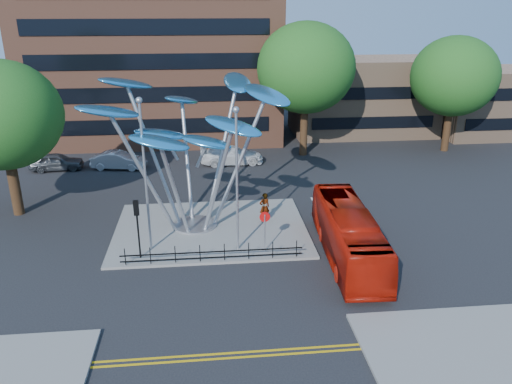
{
  "coord_description": "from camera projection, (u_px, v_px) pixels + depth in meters",
  "views": [
    {
      "loc": [
        -1.11,
        -22.84,
        13.5
      ],
      "look_at": [
        1.66,
        4.0,
        3.25
      ],
      "focal_mm": 35.0,
      "sensor_mm": 36.0,
      "label": 1
    }
  ],
  "objects": [
    {
      "name": "double_yellow_far",
      "position": [
        241.0,
        357.0,
        20.28
      ],
      "size": [
        40.0,
        0.12,
        0.01
      ],
      "primitive_type": "cube",
      "color": "gold",
      "rests_on": "ground"
    },
    {
      "name": "tree_right",
      "position": [
        306.0,
        68.0,
        44.5
      ],
      "size": [
        8.8,
        8.8,
        12.11
      ],
      "color": "black",
      "rests_on": "ground"
    },
    {
      "name": "tree_left",
      "position": [
        2.0,
        116.0,
        31.68
      ],
      "size": [
        7.6,
        7.6,
        10.32
      ],
      "color": "black",
      "rests_on": "ground"
    },
    {
      "name": "street_lamp_right",
      "position": [
        237.0,
        168.0,
        27.16
      ],
      "size": [
        0.36,
        0.36,
        8.3
      ],
      "color": "#9EA0A5",
      "rests_on": "traffic_island"
    },
    {
      "name": "no_entry_sign_island",
      "position": [
        265.0,
        225.0,
        28.02
      ],
      "size": [
        0.6,
        0.1,
        2.45
      ],
      "color": "#9EA0A5",
      "rests_on": "traffic_island"
    },
    {
      "name": "pavement_right",
      "position": [
        507.0,
        349.0,
        20.66
      ],
      "size": [
        12.0,
        6.0,
        0.15
      ],
      "primitive_type": "cube",
      "color": "slate",
      "rests_on": "ground"
    },
    {
      "name": "traffic_island",
      "position": [
        211.0,
        229.0,
        31.59
      ],
      "size": [
        12.0,
        9.0,
        0.15
      ],
      "primitive_type": "cube",
      "color": "slate",
      "rests_on": "ground"
    },
    {
      "name": "leaf_sculpture",
      "position": [
        189.0,
        122.0,
        29.71
      ],
      "size": [
        12.72,
        9.54,
        9.51
      ],
      "color": "#9EA0A5",
      "rests_on": "traffic_island"
    },
    {
      "name": "tree_far",
      "position": [
        454.0,
        77.0,
        46.18
      ],
      "size": [
        8.0,
        8.0,
        10.81
      ],
      "color": "black",
      "rests_on": "ground"
    },
    {
      "name": "parked_car_mid",
      "position": [
        119.0,
        160.0,
        43.08
      ],
      "size": [
        4.84,
        2.36,
        1.53
      ],
      "primitive_type": "imported",
      "rotation": [
        0.0,
        0.0,
        1.4
      ],
      "color": "#B0B3B8",
      "rests_on": "ground"
    },
    {
      "name": "pedestrian",
      "position": [
        264.0,
        207.0,
        32.28
      ],
      "size": [
        0.81,
        0.66,
        1.93
      ],
      "primitive_type": "imported",
      "rotation": [
        0.0,
        0.0,
        3.45
      ],
      "color": "gray",
      "rests_on": "traffic_island"
    },
    {
      "name": "low_building_far",
      "position": [
        494.0,
        102.0,
        53.8
      ],
      "size": [
        12.0,
        8.0,
        7.0
      ],
      "primitive_type": "cube",
      "color": "#A17C5E",
      "rests_on": "ground"
    },
    {
      "name": "parked_car_left",
      "position": [
        57.0,
        162.0,
        42.75
      ],
      "size": [
        4.54,
        2.13,
        1.5
      ],
      "primitive_type": "imported",
      "rotation": [
        0.0,
        0.0,
        1.65
      ],
      "color": "#44484D",
      "rests_on": "ground"
    },
    {
      "name": "double_yellow_near",
      "position": [
        241.0,
        352.0,
        20.56
      ],
      "size": [
        40.0,
        0.12,
        0.01
      ],
      "primitive_type": "cube",
      "color": "gold",
      "rests_on": "ground"
    },
    {
      "name": "traffic_light_island",
      "position": [
        137.0,
        217.0,
        27.05
      ],
      "size": [
        0.28,
        0.18,
        3.42
      ],
      "color": "black",
      "rests_on": "traffic_island"
    },
    {
      "name": "ground",
      "position": [
        232.0,
        278.0,
        26.14
      ],
      "size": [
        120.0,
        120.0,
        0.0
      ],
      "primitive_type": "plane",
      "color": "black",
      "rests_on": "ground"
    },
    {
      "name": "street_lamp_left",
      "position": [
        144.0,
        163.0,
        27.06
      ],
      "size": [
        0.36,
        0.36,
        8.8
      ],
      "color": "#9EA0A5",
      "rests_on": "traffic_island"
    },
    {
      "name": "parked_car_right",
      "position": [
        232.0,
        155.0,
        44.41
      ],
      "size": [
        5.64,
        2.44,
        1.62
      ],
      "primitive_type": "imported",
      "rotation": [
        0.0,
        0.0,
        1.6
      ],
      "color": "silver",
      "rests_on": "ground"
    },
    {
      "name": "pedestrian_railing_front",
      "position": [
        212.0,
        254.0,
        27.43
      ],
      "size": [
        10.0,
        0.06,
        1.0
      ],
      "color": "black",
      "rests_on": "traffic_island"
    },
    {
      "name": "red_bus",
      "position": [
        348.0,
        234.0,
        27.84
      ],
      "size": [
        2.95,
        10.43,
        2.87
      ],
      "primitive_type": "imported",
      "rotation": [
        0.0,
        0.0,
        -0.05
      ],
      "color": "#B61608",
      "rests_on": "ground"
    },
    {
      "name": "low_building_near",
      "position": [
        363.0,
        96.0,
        54.14
      ],
      "size": [
        15.0,
        8.0,
        8.0
      ],
      "primitive_type": "cube",
      "color": "#A17C5E",
      "rests_on": "ground"
    }
  ]
}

